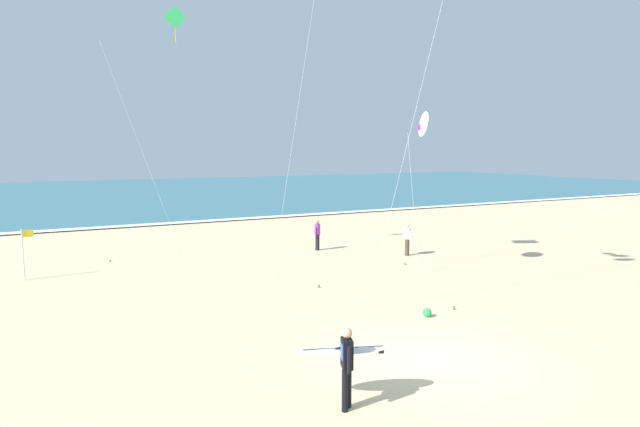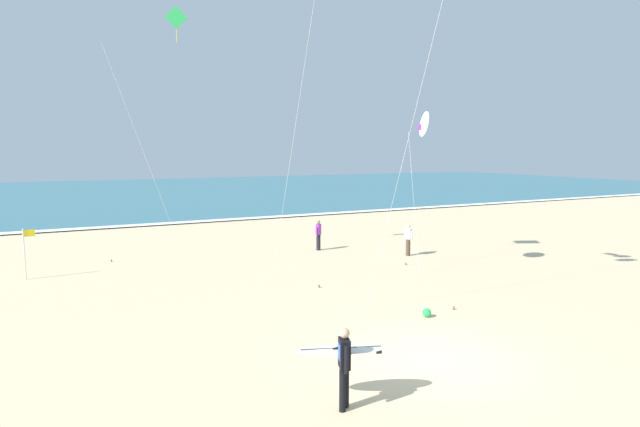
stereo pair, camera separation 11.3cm
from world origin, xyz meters
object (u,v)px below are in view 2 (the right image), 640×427
surfer_lead (343,357)px  lifeguard_flag (26,249)px  kite_diamond_emerald_far (173,31)px  bystander_purple_top (318,235)px  kite_delta_ivory_near (422,125)px  beach_ball (427,313)px  bystander_white_top (408,240)px

surfer_lead → lifeguard_flag: size_ratio=0.96×
kite_diamond_emerald_far → bystander_purple_top: size_ratio=7.40×
kite_delta_ivory_near → beach_ball: (-3.26, -4.63, -6.12)m
kite_diamond_emerald_far → bystander_white_top: 14.87m
bystander_purple_top → kite_delta_ivory_near: bearing=-78.4°
surfer_lead → bystander_white_top: (10.38, 11.83, -0.23)m
kite_diamond_emerald_far → beach_ball: kite_diamond_emerald_far is taller
beach_ball → bystander_white_top: bearing=57.1°
kite_delta_ivory_near → kite_diamond_emerald_far: bearing=137.4°
kite_delta_ivory_near → bystander_purple_top: 8.77m
kite_diamond_emerald_far → lifeguard_flag: kite_diamond_emerald_far is taller
bystander_purple_top → lifeguard_flag: 13.36m
kite_delta_ivory_near → bystander_white_top: (1.97, 3.44, -5.45)m
surfer_lead → kite_delta_ivory_near: kite_delta_ivory_near is taller
beach_ball → kite_delta_ivory_near: bearing=54.8°
bystander_purple_top → bystander_white_top: (3.35, -3.29, 0.00)m
kite_delta_ivory_near → lifeguard_flag: (-14.74, 6.51, -4.99)m
lifeguard_flag → beach_ball: size_ratio=7.50×
bystander_white_top → lifeguard_flag: lifeguard_flag is taller
bystander_purple_top → bystander_white_top: bearing=-44.4°
bystander_white_top → lifeguard_flag: bearing=169.6°
kite_diamond_emerald_far → lifeguard_flag: 11.38m
bystander_white_top → bystander_purple_top: bearing=135.6°
bystander_purple_top → beach_ball: (-1.88, -11.37, -0.67)m
surfer_lead → beach_ball: bearing=36.1°
bystander_white_top → lifeguard_flag: (-16.70, 3.06, 0.45)m
bystander_white_top → lifeguard_flag: size_ratio=0.76×
bystander_white_top → beach_ball: bystander_white_top is taller
bystander_purple_top → bystander_white_top: size_ratio=1.00×
bystander_white_top → beach_ball: bearing=-122.9°
beach_ball → bystander_purple_top: bearing=80.6°
lifeguard_flag → beach_ball: bearing=-44.2°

